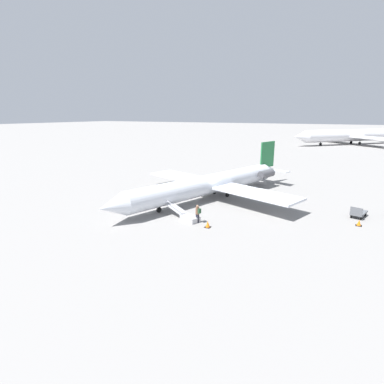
% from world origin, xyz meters
% --- Properties ---
extents(ground_plane, '(600.00, 600.00, 0.00)m').
position_xyz_m(ground_plane, '(0.00, 0.00, 0.00)').
color(ground_plane, gray).
extents(airplane_main, '(27.79, 21.69, 6.10)m').
position_xyz_m(airplane_main, '(-0.82, 0.28, 1.82)').
color(airplane_main, silver).
rests_on(airplane_main, ground).
extents(airplane_far_right, '(35.19, 34.01, 10.24)m').
position_xyz_m(airplane_far_right, '(-82.46, 14.20, 3.06)').
color(airplane_far_right, silver).
rests_on(airplane_far_right, ground).
extents(boarding_stairs, '(2.23, 4.13, 1.57)m').
position_xyz_m(boarding_stairs, '(7.73, 1.29, 0.36)').
color(boarding_stairs, '#B2B2B7').
rests_on(boarding_stairs, ground).
extents(passenger, '(0.43, 0.57, 1.74)m').
position_xyz_m(passenger, '(7.91, 2.52, 1.00)').
color(passenger, '#23232D').
rests_on(passenger, ground).
extents(luggage_cart, '(2.41, 1.65, 1.22)m').
position_xyz_m(luggage_cart, '(-0.88, 15.96, 0.46)').
color(luggage_cart, '#595B60').
rests_on(luggage_cart, ground).
extents(traffic_cone_near_stairs, '(0.54, 0.54, 0.60)m').
position_xyz_m(traffic_cone_near_stairs, '(8.56, 3.87, 0.28)').
color(traffic_cone_near_stairs, black).
rests_on(traffic_cone_near_stairs, ground).
extents(traffic_cone_near_cart, '(0.52, 0.52, 0.57)m').
position_xyz_m(traffic_cone_near_cart, '(1.74, 16.00, 0.26)').
color(traffic_cone_near_cart, black).
rests_on(traffic_cone_near_cart, ground).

